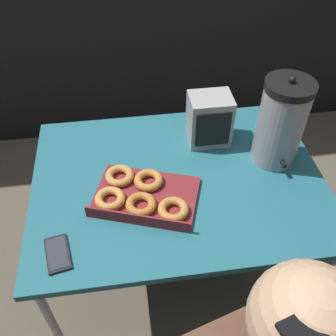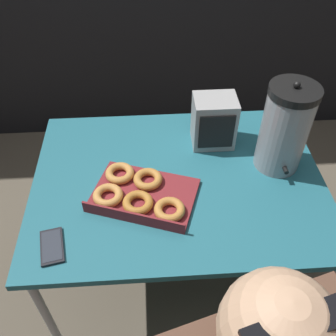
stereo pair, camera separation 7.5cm
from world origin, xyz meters
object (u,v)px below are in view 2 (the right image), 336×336
(donut_box, at_px, (140,194))
(coffee_urn, at_px, (285,128))
(cell_phone, at_px, (52,246))
(space_heater, at_px, (214,122))

(donut_box, xyz_separation_m, coffee_urn, (0.55, 0.15, 0.16))
(cell_phone, bearing_deg, donut_box, 22.69)
(donut_box, height_order, cell_phone, donut_box)
(coffee_urn, xyz_separation_m, cell_phone, (-0.85, -0.35, -0.17))
(coffee_urn, relative_size, cell_phone, 2.52)
(cell_phone, bearing_deg, space_heater, 27.95)
(donut_box, relative_size, coffee_urn, 1.15)
(coffee_urn, bearing_deg, space_heater, 147.85)
(donut_box, bearing_deg, space_heater, 62.94)
(donut_box, xyz_separation_m, space_heater, (0.31, 0.30, 0.09))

